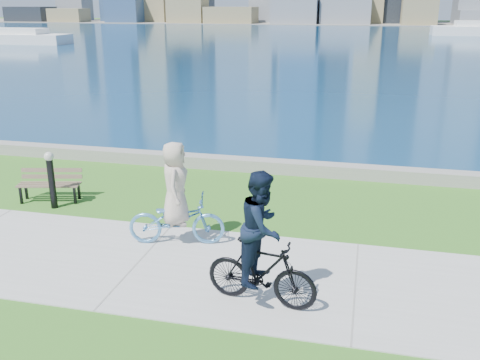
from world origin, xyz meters
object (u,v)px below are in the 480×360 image
object	(u,v)px
park_bench	(50,182)
cyclist_woman	(176,207)
bollard_lamp	(51,176)
cyclist_man	(262,250)

from	to	relation	value
park_bench	cyclist_woman	size ratio (longest dim) A/B	0.75
park_bench	bollard_lamp	size ratio (longest dim) A/B	1.14
park_bench	cyclist_woman	xyz separation A→B (m)	(3.89, -1.67, 0.33)
cyclist_man	bollard_lamp	bearing A→B (deg)	70.04
cyclist_woman	cyclist_man	xyz separation A→B (m)	(2.10, -1.85, 0.16)
park_bench	bollard_lamp	bearing A→B (deg)	-65.73
cyclist_woman	cyclist_man	size ratio (longest dim) A/B	0.94
bollard_lamp	cyclist_man	bearing A→B (deg)	-28.59
bollard_lamp	cyclist_man	world-z (taller)	cyclist_man
park_bench	cyclist_man	bearing A→B (deg)	-43.73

